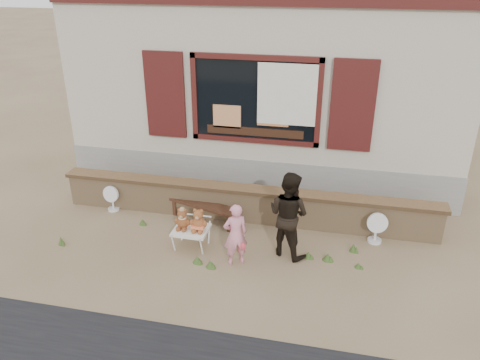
% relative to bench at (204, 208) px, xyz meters
% --- Properties ---
extents(ground, '(80.00, 80.00, 0.00)m').
position_rel_bench_xyz_m(ground, '(0.72, -0.78, -0.26)').
color(ground, brown).
rests_on(ground, ground).
extents(shopfront, '(8.04, 5.13, 4.00)m').
position_rel_bench_xyz_m(shopfront, '(0.72, 3.71, 1.73)').
color(shopfront, '#AB9D8A').
rests_on(shopfront, ground).
extents(brick_wall, '(7.10, 0.36, 0.67)m').
position_rel_bench_xyz_m(brick_wall, '(0.72, 0.22, 0.08)').
color(brick_wall, tan).
rests_on(brick_wall, ground).
extents(bench, '(1.43, 0.71, 0.36)m').
position_rel_bench_xyz_m(bench, '(0.00, 0.00, 0.00)').
color(bench, '#331C11').
rests_on(bench, ground).
extents(folding_chair, '(0.58, 0.52, 0.36)m').
position_rel_bench_xyz_m(folding_chair, '(0.04, -0.91, 0.06)').
color(folding_chair, white).
rests_on(folding_chair, ground).
extents(teddy_bear_left, '(0.28, 0.24, 0.38)m').
position_rel_bench_xyz_m(teddy_bear_left, '(-0.10, -0.90, 0.28)').
color(teddy_bear_left, brown).
rests_on(teddy_bear_left, folding_chair).
extents(teddy_bear_right, '(0.30, 0.26, 0.40)m').
position_rel_bench_xyz_m(teddy_bear_right, '(0.18, -0.91, 0.29)').
color(teddy_bear_right, brown).
rests_on(teddy_bear_right, folding_chair).
extents(child, '(0.46, 0.41, 1.07)m').
position_rel_bench_xyz_m(child, '(0.87, -1.20, 0.27)').
color(child, pink).
rests_on(child, ground).
extents(adult, '(0.89, 0.82, 1.47)m').
position_rel_bench_xyz_m(adult, '(1.64, -0.74, 0.47)').
color(adult, black).
rests_on(adult, ground).
extents(fan_left, '(0.33, 0.22, 0.53)m').
position_rel_bench_xyz_m(fan_left, '(-1.87, 0.02, -0.00)').
color(fan_left, silver).
rests_on(fan_left, ground).
extents(fan_right, '(0.36, 0.24, 0.57)m').
position_rel_bench_xyz_m(fan_right, '(3.10, -0.07, 0.02)').
color(fan_right, silver).
rests_on(fan_right, ground).
extents(grass_tufts, '(5.11, 1.17, 0.16)m').
position_rel_bench_xyz_m(grass_tufts, '(1.01, -0.94, -0.20)').
color(grass_tufts, '#395321').
rests_on(grass_tufts, ground).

